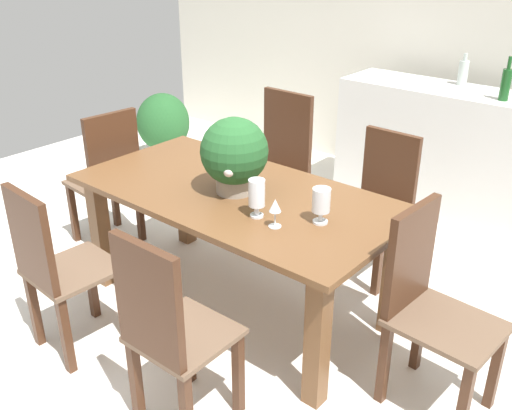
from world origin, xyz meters
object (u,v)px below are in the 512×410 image
(chair_foot_end, at_px, (428,301))
(crystal_vase_center_near, at_px, (257,195))
(dining_table, at_px, (236,211))
(chair_near_left, at_px, (55,265))
(chair_head_end, at_px, (109,174))
(flower_centerpiece, at_px, (234,154))
(wine_glass, at_px, (275,207))
(kitchen_counter, at_px, (460,154))
(potted_plant_floor, at_px, (163,124))
(crystal_vase_left, at_px, (321,202))
(chair_near_right, at_px, (168,330))
(chair_far_right, at_px, (380,198))
(crystal_vase_right, at_px, (228,143))
(chair_far_left, at_px, (279,159))
(wine_bottle_clear, at_px, (506,84))
(wine_bottle_amber, at_px, (463,72))

(chair_foot_end, height_order, crystal_vase_center_near, chair_foot_end)
(dining_table, xyz_separation_m, chair_near_left, (-0.43, -0.92, -0.10))
(chair_head_end, bearing_deg, crystal_vase_center_near, 88.82)
(flower_centerpiece, bearing_deg, wine_glass, -23.19)
(chair_near_left, xyz_separation_m, kitchen_counter, (0.90, 3.03, -0.04))
(flower_centerpiece, height_order, potted_plant_floor, flower_centerpiece)
(crystal_vase_left, distance_m, crystal_vase_center_near, 0.33)
(chair_near_right, distance_m, chair_far_right, 1.83)
(chair_near_right, height_order, crystal_vase_left, chair_near_right)
(chair_near_right, height_order, chair_foot_end, chair_near_right)
(chair_near_left, xyz_separation_m, crystal_vase_right, (0.07, 1.24, 0.35))
(dining_table, distance_m, potted_plant_floor, 2.68)
(potted_plant_floor, bearing_deg, chair_far_left, -15.10)
(wine_bottle_clear, bearing_deg, potted_plant_floor, -168.80)
(flower_centerpiece, relative_size, crystal_vase_left, 2.29)
(dining_table, bearing_deg, crystal_vase_center_near, -30.07)
(dining_table, relative_size, chair_far_right, 1.98)
(wine_glass, relative_size, wine_bottle_clear, 0.49)
(chair_foot_end, xyz_separation_m, potted_plant_floor, (-3.43, 1.42, -0.18))
(dining_table, height_order, crystal_vase_right, crystal_vase_right)
(dining_table, xyz_separation_m, chair_foot_end, (1.18, 0.01, -0.09))
(chair_head_end, relative_size, chair_near_right, 1.00)
(kitchen_counter, bearing_deg, wine_bottle_clear, -18.67)
(chair_far_right, distance_m, flower_centerpiece, 1.12)
(flower_centerpiece, relative_size, potted_plant_floor, 0.64)
(flower_centerpiece, distance_m, wine_glass, 0.49)
(dining_table, relative_size, chair_near_right, 1.87)
(dining_table, bearing_deg, chair_near_left, -115.13)
(chair_near_right, bearing_deg, dining_table, -65.91)
(chair_near_right, xyz_separation_m, crystal_vase_left, (0.16, 0.90, 0.33))
(chair_far_right, height_order, chair_near_left, chair_near_left)
(flower_centerpiece, xyz_separation_m, kitchen_counter, (0.47, 2.12, -0.49))
(chair_near_right, bearing_deg, chair_foot_end, -130.07)
(chair_near_left, distance_m, flower_centerpiece, 1.10)
(wine_bottle_clear, bearing_deg, crystal_vase_center_near, -101.56)
(chair_near_right, xyz_separation_m, wine_glass, (0.01, 0.72, 0.32))
(chair_foot_end, distance_m, chair_near_left, 1.85)
(chair_head_end, distance_m, kitchen_counter, 2.69)
(chair_head_end, xyz_separation_m, wine_bottle_clear, (1.93, 2.03, 0.56))
(chair_foot_end, distance_m, crystal_vase_center_near, 0.96)
(wine_glass, bearing_deg, potted_plant_floor, 148.85)
(dining_table, distance_m, chair_near_right, 1.01)
(flower_centerpiece, xyz_separation_m, crystal_vase_right, (-0.36, 0.34, -0.11))
(chair_foot_end, xyz_separation_m, flower_centerpiece, (-1.18, -0.02, 0.45))
(chair_far_left, bearing_deg, wine_bottle_amber, 60.83)
(chair_head_end, bearing_deg, dining_table, 95.47)
(chair_head_end, distance_m, crystal_vase_left, 1.80)
(dining_table, xyz_separation_m, wine_bottle_amber, (0.34, 2.27, 0.46))
(dining_table, relative_size, chair_head_end, 1.86)
(crystal_vase_right, relative_size, wine_glass, 1.25)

